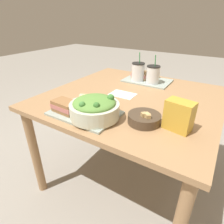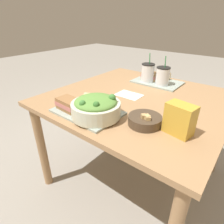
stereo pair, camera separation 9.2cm
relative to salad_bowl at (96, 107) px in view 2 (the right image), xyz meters
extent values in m
plane|color=gray|center=(0.02, 0.39, -0.79)|extent=(12.00, 12.00, 0.00)
cube|color=#A37A51|center=(0.02, 0.39, -0.08)|extent=(1.12, 1.10, 0.03)
cylinder|color=#A37A51|center=(-0.48, -0.10, -0.45)|extent=(0.06, 0.06, 0.70)
cylinder|color=#A37A51|center=(-0.48, 0.88, -0.45)|extent=(0.06, 0.06, 0.70)
cylinder|color=#A37A51|center=(0.52, 0.88, -0.45)|extent=(0.06, 0.06, 0.70)
cube|color=#99A89E|center=(-0.08, 0.01, -0.06)|extent=(0.37, 0.25, 0.01)
cube|color=#99A89E|center=(-0.01, 0.74, -0.06)|extent=(0.37, 0.25, 0.01)
cylinder|color=beige|center=(0.00, 0.00, -0.02)|extent=(0.26, 0.26, 0.08)
ellipsoid|color=#5B8E3D|center=(0.00, 0.00, 0.03)|extent=(0.22, 0.22, 0.05)
sphere|color=#427F38|center=(0.06, 0.06, 0.05)|extent=(0.04, 0.04, 0.04)
sphere|color=#38702D|center=(0.05, -0.05, 0.05)|extent=(0.03, 0.03, 0.03)
sphere|color=#427F38|center=(-0.01, -0.08, 0.05)|extent=(0.03, 0.03, 0.03)
cube|color=beige|center=(0.03, 0.02, 0.04)|extent=(0.03, 0.05, 0.01)
cube|color=beige|center=(0.03, -0.03, 0.04)|extent=(0.04, 0.05, 0.01)
cube|color=beige|center=(-0.02, 0.02, 0.04)|extent=(0.06, 0.06, 0.01)
cylinder|color=#473828|center=(0.24, 0.10, -0.04)|extent=(0.17, 0.17, 0.05)
cylinder|color=brown|center=(0.24, 0.10, -0.02)|extent=(0.15, 0.15, 0.01)
cube|color=tan|center=(0.25, 0.09, -0.01)|extent=(0.03, 0.03, 0.02)
cube|color=tan|center=(0.27, 0.08, -0.01)|extent=(0.03, 0.03, 0.02)
cube|color=tan|center=(0.26, 0.08, -0.01)|extent=(0.03, 0.03, 0.02)
cube|color=tan|center=(0.24, 0.08, -0.01)|extent=(0.03, 0.03, 0.02)
cube|color=olive|center=(-0.17, -0.04, -0.04)|extent=(0.14, 0.09, 0.02)
cube|color=#C1706B|center=(-0.17, -0.04, -0.02)|extent=(0.15, 0.10, 0.02)
cube|color=olive|center=(-0.17, -0.04, 0.00)|extent=(0.14, 0.09, 0.02)
cylinder|color=#DBBC84|center=(-0.12, 0.10, -0.02)|extent=(0.12, 0.10, 0.07)
cylinder|color=beige|center=(-0.07, 0.12, -0.02)|extent=(0.03, 0.06, 0.06)
cube|color=tan|center=(-0.08, 0.75, -0.04)|extent=(0.14, 0.10, 0.02)
cube|color=#C1706B|center=(-0.08, 0.75, -0.02)|extent=(0.14, 0.10, 0.02)
cube|color=tan|center=(-0.08, 0.75, 0.00)|extent=(0.14, 0.10, 0.02)
cylinder|color=#DBBC84|center=(0.00, 0.83, -0.02)|extent=(0.11, 0.08, 0.07)
cylinder|color=beige|center=(0.04, 0.82, -0.02)|extent=(0.02, 0.06, 0.06)
cylinder|color=silver|center=(-0.08, 0.69, 0.01)|extent=(0.10, 0.10, 0.14)
cylinder|color=black|center=(-0.08, 0.69, 0.01)|extent=(0.09, 0.09, 0.11)
cylinder|color=black|center=(-0.08, 0.69, 0.09)|extent=(0.10, 0.10, 0.01)
cylinder|color=green|center=(-0.07, 0.69, 0.13)|extent=(0.01, 0.02, 0.09)
cylinder|color=silver|center=(0.05, 0.69, 0.01)|extent=(0.10, 0.10, 0.13)
cylinder|color=#701E47|center=(0.05, 0.69, 0.00)|extent=(0.09, 0.09, 0.11)
cylinder|color=black|center=(0.05, 0.69, 0.08)|extent=(0.10, 0.10, 0.01)
cylinder|color=green|center=(0.06, 0.69, 0.12)|extent=(0.01, 0.02, 0.09)
cube|color=gold|center=(0.40, 0.13, 0.01)|extent=(0.14, 0.10, 0.15)
cube|color=white|center=(-0.04, 0.38, -0.06)|extent=(0.17, 0.12, 0.00)
camera|label=1|loc=(0.54, -0.69, 0.42)|focal=30.00mm
camera|label=2|loc=(0.61, -0.63, 0.42)|focal=30.00mm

